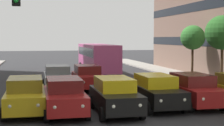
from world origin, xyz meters
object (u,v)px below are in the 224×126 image
(car_2, at_px, (156,91))
(street_tree_2, at_px, (222,33))
(car_row2_1, at_px, (88,77))
(bus_behind_traffic, at_px, (97,56))
(car_1, at_px, (193,90))
(car_5, at_px, (25,95))
(street_tree_3, at_px, (193,38))
(car_row2_0, at_px, (57,77))
(car_3, at_px, (115,95))
(car_4, at_px, (64,96))

(car_2, distance_m, street_tree_2, 10.29)
(car_row2_1, height_order, bus_behind_traffic, bus_behind_traffic)
(car_1, relative_size, car_5, 1.00)
(car_2, distance_m, street_tree_3, 13.94)
(car_1, height_order, car_5, same)
(street_tree_3, bearing_deg, car_1, 64.34)
(car_row2_0, relative_size, street_tree_2, 0.86)
(car_1, relative_size, bus_behind_traffic, 0.42)
(bus_behind_traffic, bearing_deg, car_row2_1, 75.88)
(car_1, xyz_separation_m, car_2, (2.08, -0.01, 0.00))
(car_row2_0, xyz_separation_m, street_tree_3, (-12.15, -4.01, 2.78))
(car_5, xyz_separation_m, car_row2_0, (-1.98, -7.20, 0.00))
(car_2, xyz_separation_m, car_3, (2.38, 0.79, 0.00))
(car_3, height_order, street_tree_3, street_tree_3)
(car_2, relative_size, street_tree_2, 0.86)
(car_5, bearing_deg, car_row2_0, -105.39)
(street_tree_2, distance_m, street_tree_3, 5.06)
(car_3, relative_size, car_row2_1, 1.00)
(car_4, bearing_deg, car_row2_1, -106.59)
(bus_behind_traffic, bearing_deg, car_2, 90.00)
(car_1, distance_m, car_3, 4.52)
(car_4, distance_m, street_tree_3, 17.29)
(car_3, bearing_deg, street_tree_3, -129.20)
(car_4, relative_size, car_row2_0, 1.00)
(car_3, relative_size, car_4, 1.00)
(car_row2_1, bearing_deg, bus_behind_traffic, -104.12)
(car_5, relative_size, bus_behind_traffic, 0.42)
(car_row2_1, bearing_deg, car_3, 90.86)
(car_row2_0, bearing_deg, car_2, 121.94)
(car_row2_0, bearing_deg, street_tree_3, -161.71)
(street_tree_3, bearing_deg, car_4, 43.81)
(car_1, xyz_separation_m, car_4, (6.84, 0.42, 0.00))
(car_5, relative_size, street_tree_3, 0.96)
(car_4, bearing_deg, car_row2_0, -91.24)
(car_row2_1, distance_m, street_tree_3, 11.25)
(car_1, bearing_deg, car_3, 9.93)
(street_tree_2, bearing_deg, car_row2_1, -4.78)
(car_row2_0, xyz_separation_m, street_tree_2, (-12.07, 1.03, 3.14))
(car_3, distance_m, street_tree_3, 15.95)
(street_tree_2, xyz_separation_m, street_tree_3, (-0.08, -5.05, -0.36))
(car_3, xyz_separation_m, car_5, (4.20, -0.96, 0.00))
(car_row2_0, height_order, street_tree_3, street_tree_3)
(car_2, xyz_separation_m, car_row2_1, (2.50, -7.17, 0.00))
(car_row2_0, bearing_deg, car_5, 74.61)
(car_row2_0, distance_m, street_tree_2, 12.51)
(car_1, bearing_deg, car_row2_0, -47.88)
(car_row2_0, relative_size, bus_behind_traffic, 0.42)
(car_2, distance_m, car_3, 2.51)
(car_1, distance_m, car_2, 2.08)
(car_2, height_order, car_row2_0, same)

